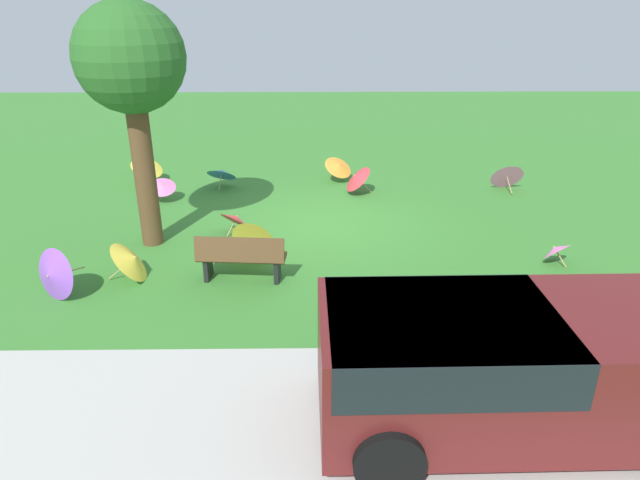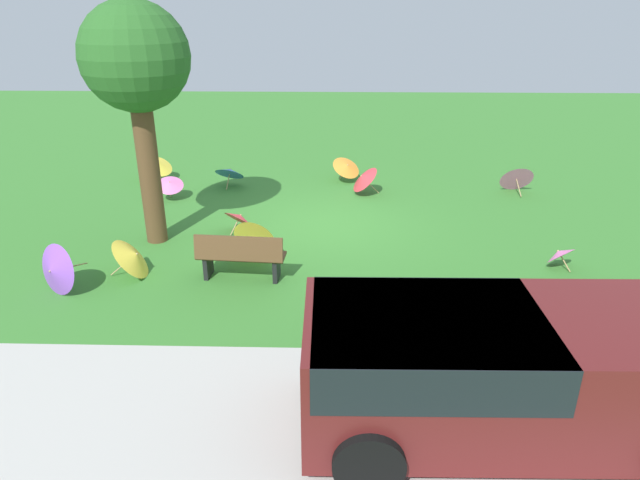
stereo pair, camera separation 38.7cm
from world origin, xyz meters
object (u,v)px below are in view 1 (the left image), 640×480
(parasol_yellow_1, at_px, (254,237))
(parasol_pink_0, at_px, (162,186))
(parasol_red_3, at_px, (356,178))
(parasol_red_0, at_px, (236,219))
(park_bench, at_px, (241,258))
(parasol_pink_1, at_px, (506,175))
(parasol_yellow_2, at_px, (132,260))
(shade_tree, at_px, (131,65))
(parasol_pink_2, at_px, (555,250))
(parasol_orange_0, at_px, (339,166))
(parasol_purple_1, at_px, (52,275))
(parasol_blue_0, at_px, (222,173))
(parasol_yellow_0, at_px, (147,166))
(van_dark, at_px, (504,360))

(parasol_yellow_1, bearing_deg, parasol_pink_0, -51.69)
(parasol_yellow_1, height_order, parasol_red_3, parasol_yellow_1)
(parasol_red_0, bearing_deg, parasol_yellow_1, 113.21)
(parasol_pink_0, bearing_deg, parasol_yellow_1, 128.31)
(parasol_red_0, bearing_deg, park_bench, 99.71)
(parasol_pink_1, distance_m, parasol_yellow_2, 9.96)
(shade_tree, xyz_separation_m, parasol_pink_2, (-8.08, 1.12, -3.33))
(parasol_pink_2, bearing_deg, shade_tree, -7.87)
(park_bench, xyz_separation_m, parasol_orange_0, (-2.03, -6.05, -0.02))
(parasol_red_0, height_order, parasol_purple_1, parasol_purple_1)
(park_bench, xyz_separation_m, parasol_pink_0, (2.51, -4.39, -0.04))
(shade_tree, relative_size, parasol_pink_1, 5.29)
(parasol_red_3, bearing_deg, park_bench, 63.69)
(parasol_pink_2, bearing_deg, parasol_red_3, -50.26)
(parasol_yellow_2, bearing_deg, parasol_pink_0, -83.19)
(park_bench, distance_m, parasol_orange_0, 6.38)
(shade_tree, xyz_separation_m, parasol_orange_0, (-4.12, -4.28, -3.18))
(parasol_blue_0, bearing_deg, shade_tree, 76.07)
(parasol_blue_0, bearing_deg, parasol_pink_0, 39.49)
(parasol_yellow_0, bearing_deg, van_dark, 124.85)
(shade_tree, bearing_deg, parasol_pink_0, -80.86)
(parasol_yellow_1, bearing_deg, parasol_yellow_2, 24.19)
(shade_tree, xyz_separation_m, parasol_pink_0, (0.42, -2.62, -3.20))
(parasol_yellow_1, bearing_deg, parasol_pink_1, -146.43)
(parasol_orange_0, height_order, parasol_pink_2, parasol_orange_0)
(parasol_yellow_1, distance_m, parasol_red_3, 4.51)
(parasol_pink_0, xyz_separation_m, parasol_pink_2, (-8.50, 3.74, -0.13))
(parasol_pink_0, distance_m, parasol_red_0, 3.00)
(parasol_pink_0, height_order, parasol_yellow_2, parasol_yellow_2)
(park_bench, xyz_separation_m, shade_tree, (2.09, -1.77, 3.16))
(parasol_red_0, xyz_separation_m, parasol_pink_2, (-6.38, 1.61, -0.06))
(parasol_yellow_1, height_order, parasol_pink_2, parasol_yellow_1)
(shade_tree, xyz_separation_m, parasol_yellow_2, (-0.09, 1.68, -3.23))
(parasol_pink_0, xyz_separation_m, parasol_red_3, (-4.94, -0.54, 0.03))
(parasol_yellow_2, bearing_deg, parasol_pink_2, -175.97)
(parasol_yellow_2, bearing_deg, parasol_purple_1, 33.15)
(van_dark, distance_m, parasol_purple_1, 7.34)
(parasol_blue_0, bearing_deg, parasol_yellow_0, -11.86)
(parasol_pink_1, xyz_separation_m, parasol_pink_2, (0.52, 4.62, -0.11))
(parasol_blue_0, bearing_deg, parasol_yellow_1, 106.21)
(parasol_red_0, relative_size, parasol_yellow_2, 0.98)
(van_dark, distance_m, parasol_yellow_2, 6.75)
(van_dark, xyz_separation_m, parasol_yellow_1, (3.36, -4.84, -0.48))
(parasol_pink_0, relative_size, parasol_red_3, 0.90)
(park_bench, xyz_separation_m, parasol_yellow_0, (3.28, -5.95, 0.03))
(park_bench, distance_m, shade_tree, 4.18)
(parasol_yellow_0, relative_size, parasol_pink_1, 1.32)
(park_bench, relative_size, parasol_orange_0, 1.53)
(parasol_orange_0, bearing_deg, parasol_yellow_0, 1.12)
(parasol_red_0, relative_size, parasol_red_3, 0.95)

